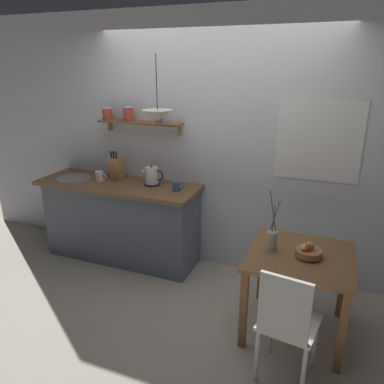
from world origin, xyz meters
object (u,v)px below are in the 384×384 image
dining_chair_near (287,322)px  knife_block (116,168)px  coffee_mug_spare (177,186)px  pendant_lamp (157,115)px  dining_table (299,268)px  electric_kettle (152,176)px  fruit_bowl (308,251)px  twig_vase (272,240)px  coffee_mug_by_sink (100,176)px

dining_chair_near → knife_block: (-2.10, 1.23, 0.55)m
coffee_mug_spare → pendant_lamp: (-0.15, -0.08, 0.72)m
dining_table → coffee_mug_spare: bearing=158.2°
electric_kettle → coffee_mug_spare: electric_kettle is taller
fruit_bowl → coffee_mug_spare: size_ratio=1.70×
knife_block → twig_vase: bearing=-18.9°
dining_table → twig_vase: (-0.23, 0.00, 0.21)m
coffee_mug_by_sink → coffee_mug_spare: (0.94, -0.00, -0.00)m
fruit_bowl → pendant_lamp: pendant_lamp is taller
dining_table → pendant_lamp: 1.88m
dining_table → coffee_mug_spare: size_ratio=6.80×
coffee_mug_by_sink → fruit_bowl: bearing=-13.2°
dining_table → coffee_mug_by_sink: coffee_mug_by_sink is taller
dining_table → twig_vase: 0.32m
dining_table → knife_block: bearing=163.1°
dining_chair_near → coffee_mug_spare: bearing=139.4°
electric_kettle → coffee_mug_spare: bearing=-15.0°
dining_chair_near → coffee_mug_spare: (-1.31, 1.12, 0.47)m
dining_chair_near → pendant_lamp: pendant_lamp is taller
dining_chair_near → knife_block: 2.49m
fruit_bowl → knife_block: bearing=163.2°
dining_table → coffee_mug_by_sink: size_ratio=6.09×
dining_table → dining_chair_near: 0.60m
dining_table → coffee_mug_by_sink: (-2.25, 0.53, 0.38)m
dining_chair_near → pendant_lamp: (-1.46, 1.04, 1.19)m
dining_table → fruit_bowl: 0.18m
electric_kettle → coffee_mug_by_sink: 0.62m
dining_table → dining_chair_near: dining_chair_near is taller
fruit_bowl → coffee_mug_spare: (-1.37, 0.54, 0.21)m
knife_block → pendant_lamp: bearing=-17.0°
coffee_mug_by_sink → coffee_mug_spare: bearing=-0.2°
dining_table → fruit_bowl: size_ratio=3.99×
twig_vase → coffee_mug_by_sink: size_ratio=3.83×
electric_kettle → knife_block: (-0.46, 0.02, 0.04)m
dining_table → dining_chair_near: bearing=-90.6°
dining_table → coffee_mug_by_sink: 2.34m
dining_chair_near → pendant_lamp: size_ratio=1.50×
dining_chair_near → electric_kettle: size_ratio=3.68×
knife_block → pendant_lamp: 0.92m
twig_vase → knife_block: (-1.87, 0.64, 0.25)m
pendant_lamp → twig_vase: bearing=-19.8°
fruit_bowl → twig_vase: 0.29m
dining_chair_near → knife_block: knife_block is taller
twig_vase → coffee_mug_spare: (-1.08, 0.52, 0.17)m
fruit_bowl → pendant_lamp: (-1.52, 0.46, 0.93)m
knife_block → coffee_mug_by_sink: size_ratio=2.48×
electric_kettle → coffee_mug_by_sink: size_ratio=1.84×
fruit_bowl → electric_kettle: 1.83m
coffee_mug_spare → twig_vase: bearing=-26.0°
dining_table → knife_block: size_ratio=2.46×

